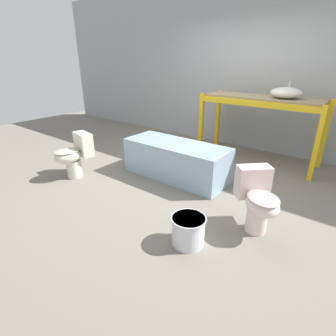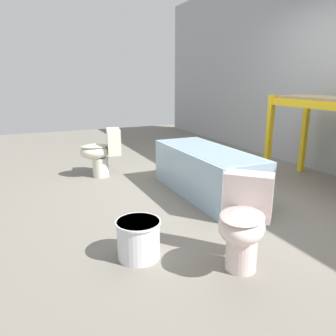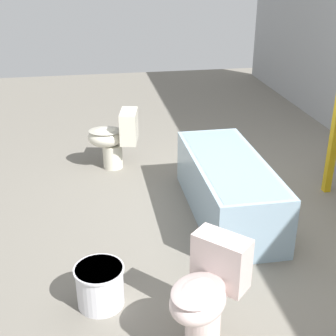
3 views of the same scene
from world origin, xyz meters
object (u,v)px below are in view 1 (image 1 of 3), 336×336
object	(u,v)px
toilet_near	(258,200)
toilet_far	(74,154)
bathtub_main	(176,158)
sink_basin	(286,93)
bucket_white	(188,230)

from	to	relation	value
toilet_near	toilet_far	xyz separation A→B (m)	(-2.75, -0.37, 0.00)
bathtub_main	toilet_near	bearing A→B (deg)	-21.54
toilet_near	toilet_far	bearing A→B (deg)	143.15
sink_basin	bucket_white	xyz separation A→B (m)	(-0.02, -2.71, -1.07)
toilet_near	bucket_white	bearing A→B (deg)	-168.68
sink_basin	bathtub_main	distance (m)	2.04
bathtub_main	bucket_white	size ratio (longest dim) A/B	4.65
toilet_far	bucket_white	world-z (taller)	toilet_far
bathtub_main	toilet_near	xyz separation A→B (m)	(1.51, -0.59, 0.05)
bathtub_main	toilet_near	distance (m)	1.62
bathtub_main	toilet_far	xyz separation A→B (m)	(-1.25, -0.96, 0.05)
toilet_near	bucket_white	size ratio (longest dim) A/B	1.92
sink_basin	bathtub_main	world-z (taller)	sink_basin
toilet_far	bucket_white	xyz separation A→B (m)	(2.31, -0.28, -0.21)
toilet_near	toilet_far	world-z (taller)	same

